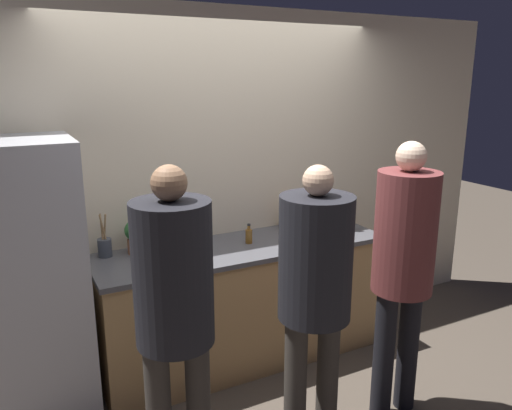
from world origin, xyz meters
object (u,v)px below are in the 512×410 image
Objects in this scene: person_left at (174,299)px; utensil_crock at (105,246)px; cup_yellow at (156,247)px; fruit_bowl at (297,222)px; person_right at (403,257)px; bottle_green at (351,221)px; bottle_dark at (183,240)px; refrigerator at (19,288)px; person_center at (315,279)px; potted_plant at (135,235)px; bottle_amber at (249,236)px.

utensil_crock is at bearing 95.80° from person_left.
utensil_crock is 2.98× the size of cup_yellow.
person_left is 1.76m from fruit_bowl.
person_right reaches higher than bottle_green.
fruit_bowl is 1.28× the size of bottle_green.
utensil_crock is 1.45× the size of bottle_green.
utensil_crock is 0.53m from bottle_dark.
person_right is (1.40, -0.08, 0.01)m from person_left.
person_right is 0.98m from bottle_green.
utensil_crock reaches higher than bottle_dark.
bottle_dark reaches higher than cup_yellow.
person_right is 1.17m from fruit_bowl.
person_left is at bearing 176.71° from person_right.
refrigerator reaches higher than fruit_bowl.
refrigerator is 2.06m from fruit_bowl.
person_left is 17.04× the size of cup_yellow.
refrigerator is 7.41× the size of bottle_dark.
person_right is (0.62, -0.03, 0.03)m from person_center.
refrigerator is at bearing 126.02° from person_left.
person_left is 1.05m from cup_yellow.
bottle_dark and potted_plant have the same top height.
fruit_bowl is 1.80× the size of bottle_amber.
refrigerator is 1.06× the size of person_center.
bottle_amber is 0.50m from bottle_dark.
person_center is 16.48× the size of cup_yellow.
person_right is 8.47× the size of bottle_green.
refrigerator reaches higher than bottle_green.
refrigerator reaches higher than person_center.
fruit_bowl is at bearing 15.82° from bottle_amber.
person_center is 0.62m from person_right.
bottle_green is 0.87× the size of potted_plant.
person_right reaches higher than cup_yellow.
person_left is 1.29m from bottle_amber.
fruit_bowl is 1.01m from bottle_dark.
bottle_dark is at bearing 175.12° from bottle_green.
person_center is at bearing -95.20° from bottle_amber.
person_center is at bearing -67.99° from bottle_dark.
bottle_dark reaches higher than fruit_bowl.
refrigerator is at bearing -179.06° from bottle_amber.
fruit_bowl is at bearing -2.20° from utensil_crock.
bottle_amber reaches higher than cup_yellow.
utensil_crock reaches higher than bottle_amber.
person_center is 1.00m from bottle_amber.
bottle_amber is at bearing 47.05° from person_left.
cup_yellow is 0.42× the size of potted_plant.
fruit_bowl is 0.52m from bottle_amber.
cup_yellow is at bearing 118.21° from person_center.
potted_plant is (0.20, -0.03, 0.06)m from utensil_crock.
bottle_green is at bearing -6.95° from cup_yellow.
potted_plant reaches higher than fruit_bowl.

